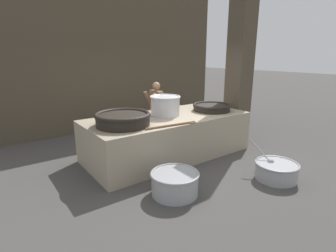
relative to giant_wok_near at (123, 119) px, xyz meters
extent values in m
plane|color=#474442|center=(1.14, 0.12, -1.02)|extent=(60.00, 60.00, 0.00)
cube|color=#4C4233|center=(1.14, 3.05, 1.02)|extent=(7.58, 0.24, 4.10)
cube|color=#4C4233|center=(3.35, 0.06, 1.02)|extent=(0.50, 0.50, 4.10)
cube|color=tan|center=(1.14, 0.12, -0.58)|extent=(3.58, 1.61, 0.89)
cylinder|color=black|center=(0.00, 0.00, -0.03)|extent=(1.01, 1.01, 0.21)
torus|color=black|center=(0.00, 0.00, 0.07)|extent=(1.05, 1.05, 0.08)
cylinder|color=black|center=(2.31, -0.03, -0.07)|extent=(0.86, 0.86, 0.13)
torus|color=black|center=(2.31, -0.03, 0.00)|extent=(0.89, 0.89, 0.07)
cylinder|color=silver|center=(1.14, 0.23, 0.07)|extent=(0.63, 0.63, 0.41)
torus|color=silver|center=(1.14, 0.23, 0.28)|extent=(0.67, 0.67, 0.04)
cylinder|color=brown|center=(0.70, -0.58, -0.11)|extent=(1.06, 0.16, 0.04)
cube|color=brown|center=(1.17, -0.63, -0.12)|extent=(0.13, 0.11, 0.02)
cylinder|color=#8C6647|center=(1.58, 1.16, -0.65)|extent=(0.11, 0.11, 0.74)
cylinder|color=#8C6647|center=(1.59, 1.33, -0.65)|extent=(0.11, 0.11, 0.74)
cube|color=olive|center=(1.58, 1.24, -0.50)|extent=(0.18, 0.23, 0.48)
cube|color=#8C6647|center=(1.58, 1.24, -0.01)|extent=(0.16, 0.46, 0.55)
cylinder|color=#8C6647|center=(1.48, 1.02, -0.01)|extent=(0.30, 0.10, 0.51)
cylinder|color=#8C6647|center=(1.50, 1.47, -0.01)|extent=(0.30, 0.10, 0.51)
sphere|color=#8C6647|center=(1.58, 1.24, 0.38)|extent=(0.21, 0.21, 0.21)
cylinder|color=#9E9EA3|center=(2.00, -2.01, -0.87)|extent=(0.73, 0.73, 0.30)
torus|color=#9E9EA3|center=(2.00, -2.01, -0.73)|extent=(0.77, 0.77, 0.04)
cylinder|color=#6B9347|center=(2.00, -2.01, -0.81)|extent=(0.64, 0.64, 0.07)
sphere|color=#9E9EA3|center=(2.00, -1.88, -0.74)|extent=(0.13, 0.13, 0.13)
cylinder|color=#9E9EA3|center=(1.98, -1.64, -0.57)|extent=(0.05, 0.49, 0.35)
cylinder|color=#9E9EA3|center=(0.20, -1.35, -0.84)|extent=(0.75, 0.75, 0.36)
torus|color=#9E9EA3|center=(0.20, -1.35, -0.66)|extent=(0.79, 0.79, 0.04)
cylinder|color=tan|center=(0.20, -1.35, -0.76)|extent=(0.66, 0.66, 0.09)
camera|label=1|loc=(-2.13, -4.36, 1.16)|focal=28.00mm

